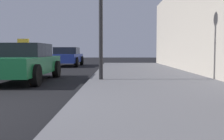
# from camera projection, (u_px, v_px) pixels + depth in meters

# --- Properties ---
(sidewalk) EXTENTS (4.00, 32.00, 0.15)m
(sidewalk) POSITION_uv_depth(u_px,v_px,m) (189.00, 109.00, 4.45)
(sidewalk) COLOR #5B5B60
(sidewalk) RESTS_ON ground_plane
(car_green) EXTENTS (1.96, 4.34, 1.43)m
(car_green) POSITION_uv_depth(u_px,v_px,m) (22.00, 62.00, 9.26)
(car_green) COLOR #196638
(car_green) RESTS_ON ground_plane
(car_blue) EXTENTS (1.93, 4.37, 1.27)m
(car_blue) POSITION_uv_depth(u_px,v_px,m) (67.00, 57.00, 18.70)
(car_blue) COLOR #233899
(car_blue) RESTS_ON ground_plane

